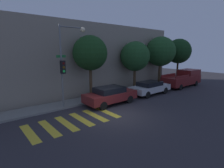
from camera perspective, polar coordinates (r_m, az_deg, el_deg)
The scene contains 12 objects.
ground_plane at distance 11.67m, azimuth 0.94°, elevation -10.13°, with size 60.00×60.00×0.00m, color #2D2B30.
sidewalk at distance 14.85m, azimuth -9.48°, elevation -5.37°, with size 26.00×1.83×0.14m, color slate.
building_row at distance 18.17m, azimuth -16.75°, elevation 7.80°, with size 26.00×6.00×6.73m, color gray.
crosswalk at distance 10.97m, azimuth -12.30°, elevation -11.78°, with size 5.45×2.60×0.00m.
traffic_light_pole at distance 12.89m, azimuth -14.46°, elevation 8.47°, with size 2.33×0.56×5.95m.
sedan_near_corner at distance 13.79m, azimuth -0.56°, elevation -3.60°, with size 4.29×1.80×1.39m.
sedan_middle at distance 17.29m, azimuth 12.34°, elevation -1.08°, with size 4.38×1.74×1.27m.
pickup_truck at distance 22.36m, azimuth 22.19°, elevation 1.72°, with size 5.71×1.98×1.92m.
tree_near_corner at distance 14.86m, azimuth -7.15°, elevation 9.94°, with size 2.91×2.91×5.44m.
tree_midblock at distance 18.39m, azimuth 7.54°, elevation 8.92°, with size 3.05×3.05×5.14m.
tree_far_end at distance 21.79m, azimuth 15.56°, elevation 10.16°, with size 3.48×3.48×5.84m.
tree_behind_truck at distance 25.19m, azimuth 20.91°, elevation 9.96°, with size 3.24×3.24×5.75m.
Camera 1 is at (-7.09, -8.28, 4.16)m, focal length 28.00 mm.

